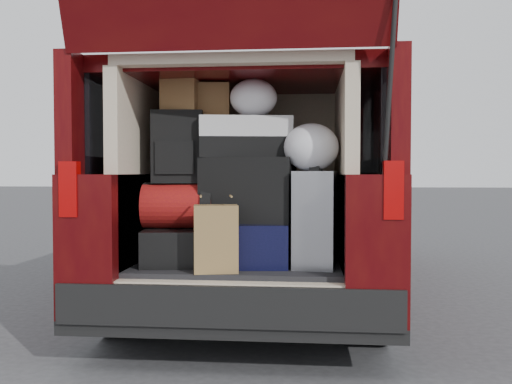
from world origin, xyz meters
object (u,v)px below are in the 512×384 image
navy_hardshell (248,242)px  twotone_duffel (245,138)px  backpack (178,147)px  black_hardshell (178,245)px  red_duffel (179,206)px  black_soft_case (248,190)px  kraft_bag (216,239)px  silver_roller (316,219)px

navy_hardshell → twotone_duffel: size_ratio=1.05×
backpack → twotone_duffel: (0.42, 0.04, 0.06)m
twotone_duffel → navy_hardshell: bearing=-58.0°
navy_hardshell → backpack: bearing=178.5°
black_hardshell → navy_hardshell: navy_hardshell is taller
red_duffel → black_soft_case: size_ratio=0.78×
navy_hardshell → kraft_bag: size_ratio=1.56×
silver_roller → red_duffel: bearing=-175.5°
black_hardshell → red_duffel: 0.25m
silver_roller → black_soft_case: 0.45m
navy_hardshell → black_soft_case: black_soft_case is taller
red_duffel → twotone_duffel: bearing=5.5°
black_hardshell → navy_hardshell: bearing=-3.1°
silver_roller → black_soft_case: black_soft_case is taller
navy_hardshell → red_duffel: bearing=-177.5°
navy_hardshell → twotone_duffel: 0.65m
kraft_bag → backpack: 0.68m
silver_roller → black_soft_case: bearing=178.1°
red_duffel → backpack: (-0.01, 0.03, 0.36)m
black_hardshell → kraft_bag: kraft_bag is taller
kraft_bag → red_duffel: (-0.28, 0.28, 0.17)m
red_duffel → backpack: bearing=102.8°
kraft_bag → black_soft_case: size_ratio=0.69×
red_duffel → navy_hardshell: bearing=2.8°
black_soft_case → red_duffel: bearing=-170.3°
kraft_bag → twotone_duffel: (0.13, 0.35, 0.59)m
red_duffel → backpack: size_ratio=0.96×
kraft_bag → twotone_duffel: bearing=58.8°
kraft_bag → red_duffel: red_duffel is taller
navy_hardshell → twotone_duffel: bearing=126.6°
navy_hardshell → black_soft_case: bearing=-79.1°
black_hardshell → red_duffel: (0.01, -0.02, 0.25)m
silver_roller → twotone_duffel: size_ratio=1.01×
black_soft_case → backpack: 0.51m
black_hardshell → navy_hardshell: size_ratio=0.92×
black_hardshell → silver_roller: 0.87m
navy_hardshell → kraft_bag: kraft_bag is taller
kraft_bag → twotone_duffel: size_ratio=0.67×
black_hardshell → silver_roller: bearing=-11.4°
silver_roller → backpack: backpack is taller
kraft_bag → red_duffel: 0.43m
silver_roller → kraft_bag: 0.62m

